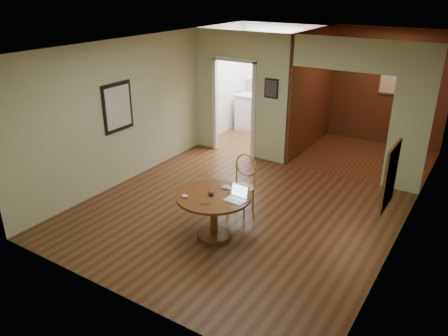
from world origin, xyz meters
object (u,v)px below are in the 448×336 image
Objects in this scene: open_laptop at (237,196)px; closed_laptop at (231,190)px; chair at (243,181)px; dining_table at (214,206)px.

closed_laptop is (-0.23, 0.20, -0.05)m from open_laptop.
open_laptop is at bearing -46.88° from closed_laptop.
chair reaches higher than open_laptop.
chair reaches higher than closed_laptop.
dining_table is 3.59× the size of open_laptop.
chair is at bearing 120.25° from open_laptop.
dining_table is 0.92m from chair.
closed_laptop reaches higher than dining_table.
open_laptop is (0.37, 0.08, 0.24)m from dining_table.
dining_table is 0.44m from open_laptop.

